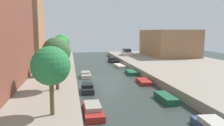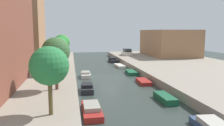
{
  "view_description": "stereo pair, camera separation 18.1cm",
  "coord_description": "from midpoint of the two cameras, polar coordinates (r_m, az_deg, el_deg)",
  "views": [
    {
      "loc": [
        -5.72,
        -32.75,
        6.84
      ],
      "look_at": [
        1.1,
        3.77,
        1.66
      ],
      "focal_mm": 36.35,
      "sensor_mm": 36.0,
      "label": 1
    },
    {
      "loc": [
        -5.54,
        -32.78,
        6.84
      ],
      "look_at": [
        1.1,
        3.77,
        1.66
      ],
      "focal_mm": 36.35,
      "sensor_mm": 36.0,
      "label": 2
    }
  ],
  "objects": [
    {
      "name": "apartment_tower_far",
      "position": [
        48.07,
        -23.51,
        11.51
      ],
      "size": [
        10.0,
        11.11,
        18.75
      ],
      "primitive_type": "cube",
      "color": "#9E704C",
      "rests_on": "quay_left"
    },
    {
      "name": "quay_right",
      "position": [
        39.24,
        21.33,
        -1.9
      ],
      "size": [
        20.0,
        64.0,
        1.0
      ],
      "primitive_type": "cube",
      "color": "gray",
      "rests_on": "ground_plane"
    },
    {
      "name": "ground_plane",
      "position": [
        33.94,
        -0.81,
        -3.68
      ],
      "size": [
        84.0,
        84.0,
        0.0
      ],
      "primitive_type": "plane",
      "color": "#2D3833"
    },
    {
      "name": "moored_boat_right_2",
      "position": [
        30.48,
        7.85,
        -4.65
      ],
      "size": [
        1.59,
        3.5,
        0.46
      ],
      "color": "maroon",
      "rests_on": "ground_plane"
    },
    {
      "name": "moored_boat_right_1",
      "position": [
        23.25,
        13.16,
        -8.58
      ],
      "size": [
        1.22,
        3.46,
        0.62
      ],
      "color": "#195638",
      "rests_on": "ground_plane"
    },
    {
      "name": "moored_boat_right_5",
      "position": [
        51.03,
        0.06,
        0.71
      ],
      "size": [
        1.69,
        3.65,
        0.98
      ],
      "color": "#232328",
      "rests_on": "ground_plane"
    },
    {
      "name": "quay_left",
      "position": [
        34.66,
        -26.11,
        -3.42
      ],
      "size": [
        20.0,
        64.0,
        1.0
      ],
      "primitive_type": "cube",
      "color": "gray",
      "rests_on": "ground_plane"
    },
    {
      "name": "moored_boat_right_3",
      "position": [
        36.81,
        4.74,
        -2.37
      ],
      "size": [
        1.66,
        3.68,
        0.54
      ],
      "color": "#195638",
      "rests_on": "ground_plane"
    },
    {
      "name": "low_block_right",
      "position": [
        57.22,
        13.88,
        4.97
      ],
      "size": [
        10.0,
        14.81,
        6.21
      ],
      "primitive_type": "cube",
      "color": "#9E704C",
      "rests_on": "quay_right"
    },
    {
      "name": "street_tree_2",
      "position": [
        31.49,
        -13.17,
        4.46
      ],
      "size": [
        2.17,
        2.17,
        5.17
      ],
      "color": "brown",
      "rests_on": "quay_left"
    },
    {
      "name": "street_tree_1",
      "position": [
        23.2,
        -14.03,
        2.77
      ],
      "size": [
        2.83,
        2.83,
        5.29
      ],
      "color": "brown",
      "rests_on": "quay_left"
    },
    {
      "name": "moored_boat_left_1",
      "position": [
        19.42,
        -5.16,
        -11.6
      ],
      "size": [
        1.54,
        4.44,
        0.84
      ],
      "color": "maroon",
      "rests_on": "ground_plane"
    },
    {
      "name": "moored_boat_left_2",
      "position": [
        26.16,
        -6.36,
        -6.35
      ],
      "size": [
        1.55,
        3.22,
        0.95
      ],
      "color": "#232328",
      "rests_on": "ground_plane"
    },
    {
      "name": "street_tree_3",
      "position": [
        38.9,
        -12.69,
        4.99
      ],
      "size": [
        2.68,
        2.68,
        5.34
      ],
      "color": "brown",
      "rests_on": "quay_left"
    },
    {
      "name": "street_tree_0",
      "position": [
        16.15,
        -15.46,
        -0.77
      ],
      "size": [
        2.72,
        2.72,
        4.86
      ],
      "color": "brown",
      "rests_on": "quay_left"
    },
    {
      "name": "moored_boat_left_3",
      "position": [
        34.37,
        -6.75,
        -2.97
      ],
      "size": [
        1.51,
        3.29,
        0.86
      ],
      "color": "beige",
      "rests_on": "ground_plane"
    },
    {
      "name": "moored_boat_right_4",
      "position": [
        43.75,
        1.81,
        -0.74
      ],
      "size": [
        1.51,
        4.37,
        0.47
      ],
      "color": "beige",
      "rests_on": "ground_plane"
    },
    {
      "name": "parked_car",
      "position": [
        56.38,
        3.57,
        2.68
      ],
      "size": [
        1.77,
        4.76,
        1.65
      ],
      "color": "beige",
      "rests_on": "quay_right"
    }
  ]
}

